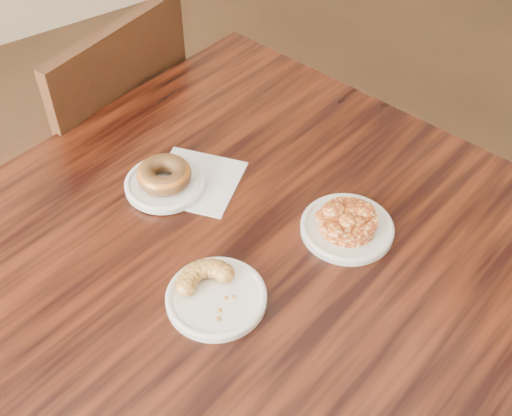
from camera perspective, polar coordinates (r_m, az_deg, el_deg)
cafe_table at (r=1.43m, az=-0.48°, el=-12.95°), size 1.22×1.22×0.75m
chair_far at (r=1.80m, az=-14.60°, el=4.43°), size 0.58×0.58×0.90m
napkin at (r=1.24m, az=-5.35°, el=2.40°), size 0.22×0.22×0.00m
plate_donut at (r=1.23m, az=-8.06°, el=2.13°), size 0.15×0.15×0.01m
plate_cruller at (r=1.04m, az=-3.54°, el=-7.99°), size 0.16×0.16×0.01m
plate_fritter at (r=1.15m, az=8.09°, el=-1.80°), size 0.17×0.17×0.01m
glazed_donut at (r=1.21m, az=-8.17°, el=2.96°), size 0.10×0.10×0.04m
apple_fritter at (r=1.13m, az=8.20°, el=-1.01°), size 0.14×0.14×0.03m
cruller_fragment at (r=1.03m, az=-3.60°, el=-7.26°), size 0.11×0.11×0.03m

